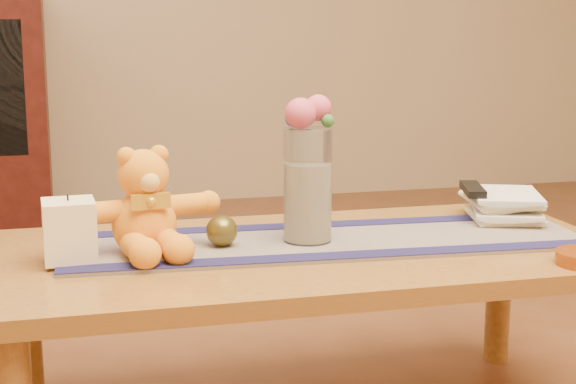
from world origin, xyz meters
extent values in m
cube|color=brown|center=(0.00, 0.00, 0.43)|extent=(1.40, 0.70, 0.04)
cylinder|color=brown|center=(-0.64, 0.29, 0.21)|extent=(0.07, 0.07, 0.41)
cylinder|color=brown|center=(0.64, 0.29, 0.21)|extent=(0.07, 0.07, 0.41)
cube|color=#1A1845|center=(0.05, 0.03, 0.45)|extent=(1.22, 0.42, 0.01)
cube|color=#181643|center=(0.04, -0.12, 0.46)|extent=(1.20, 0.13, 0.00)
cube|color=#181643|center=(0.06, 0.17, 0.46)|extent=(1.20, 0.13, 0.00)
cube|color=#FFE8BB|center=(-0.53, -0.01, 0.52)|extent=(0.11, 0.11, 0.13)
cylinder|color=black|center=(-0.53, -0.01, 0.59)|extent=(0.00, 0.00, 0.01)
cylinder|color=silver|center=(0.00, 0.03, 0.59)|extent=(0.11, 0.11, 0.26)
cylinder|color=beige|center=(0.00, 0.03, 0.55)|extent=(0.09, 0.09, 0.18)
sphere|color=#CE4969|center=(-0.02, 0.02, 0.75)|extent=(0.07, 0.07, 0.07)
sphere|color=#CE4969|center=(0.03, 0.03, 0.76)|extent=(0.06, 0.06, 0.06)
sphere|color=#4C5DA4|center=(0.01, 0.06, 0.75)|extent=(0.04, 0.04, 0.04)
sphere|color=#4C5DA4|center=(-0.03, 0.05, 0.74)|extent=(0.04, 0.04, 0.04)
sphere|color=#33662D|center=(0.04, 0.01, 0.74)|extent=(0.03, 0.03, 0.03)
sphere|color=#50471A|center=(-0.20, 0.03, 0.49)|extent=(0.08, 0.08, 0.07)
imported|color=#F5E8BD|center=(0.47, 0.15, 0.46)|extent=(0.22, 0.26, 0.02)
imported|color=#F5E8BD|center=(0.48, 0.14, 0.48)|extent=(0.24, 0.27, 0.02)
imported|color=#F5E8BD|center=(0.47, 0.15, 0.50)|extent=(0.21, 0.25, 0.02)
imported|color=#F5E8BD|center=(0.48, 0.15, 0.52)|extent=(0.23, 0.27, 0.02)
cube|color=black|center=(0.47, 0.14, 0.54)|extent=(0.09, 0.17, 0.02)
camera|label=1|loc=(-0.53, -1.84, 0.95)|focal=54.32mm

